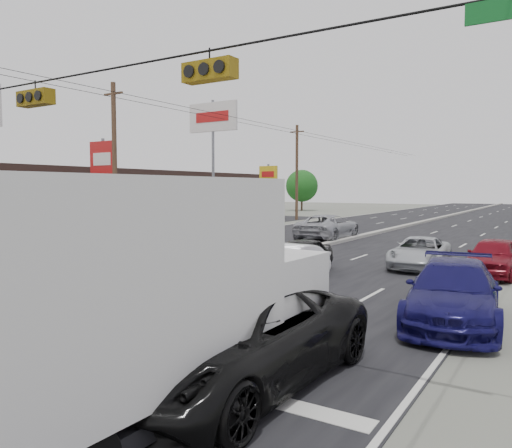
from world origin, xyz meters
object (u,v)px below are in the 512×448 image
object	(u,v)px
pole_sign_mid	(103,164)
red_sedan	(186,271)
queue_car_d	(453,293)
black_suv	(236,339)
pole_sign_billboard	(213,125)
queue_car_a	(299,256)
oncoming_far	(328,227)
pole_sign_far	(268,179)
utility_pole_left_b	(115,161)
queue_car_b	(285,265)
queue_car_e	(494,257)
oncoming_near	(202,244)
box_truck	(150,294)
queue_car_c	(420,253)
utility_pole_left_c	(297,172)
tree_left_far	(302,186)

from	to	relation	value
pole_sign_mid	red_sedan	world-z (taller)	pole_sign_mid
queue_car_d	black_suv	bearing A→B (deg)	-119.09
pole_sign_billboard	queue_car_a	world-z (taller)	pole_sign_billboard
oncoming_far	pole_sign_far	bearing A→B (deg)	-50.71
pole_sign_billboard	oncoming_far	xyz separation A→B (m)	(13.10, -4.92, -8.05)
utility_pole_left_b	pole_sign_far	size ratio (longest dim) A/B	1.67
pole_sign_far	red_sedan	bearing A→B (deg)	-63.33
queue_car_a	pole_sign_billboard	bearing A→B (deg)	132.26
utility_pole_left_b	pole_sign_mid	distance (m)	5.41
red_sedan	queue_car_a	size ratio (longest dim) A/B	1.00
red_sedan	queue_car_b	bearing A→B (deg)	53.17
queue_car_a	black_suv	bearing A→B (deg)	-70.67
red_sedan	queue_car_a	world-z (taller)	queue_car_a
oncoming_far	queue_car_e	bearing A→B (deg)	138.74
pole_sign_mid	pole_sign_far	xyz separation A→B (m)	(1.00, 22.00, -0.71)
pole_sign_far	black_suv	xyz separation A→B (m)	(23.23, -40.25, -3.59)
oncoming_near	pole_sign_mid	bearing A→B (deg)	-28.22
box_truck	queue_car_c	bearing A→B (deg)	91.84
utility_pole_left_c	oncoming_near	distance (m)	30.59
pole_sign_billboard	oncoming_near	distance (m)	21.97
queue_car_d	box_truck	bearing A→B (deg)	-118.72
queue_car_b	queue_car_e	xyz separation A→B (m)	(6.09, 5.65, 0.05)
red_sedan	queue_car_b	size ratio (longest dim) A/B	0.99
red_sedan	oncoming_near	size ratio (longest dim) A/B	0.76
pole_sign_billboard	pole_sign_far	world-z (taller)	pole_sign_billboard
box_truck	red_sedan	world-z (taller)	box_truck
utility_pole_left_b	queue_car_d	bearing A→B (deg)	-22.48
queue_car_a	queue_car_c	xyz separation A→B (m)	(3.70, 3.97, -0.05)
queue_car_e	oncoming_far	world-z (taller)	oncoming_far
utility_pole_left_c	oncoming_far	world-z (taller)	utility_pole_left_c
black_suv	queue_car_d	bearing A→B (deg)	70.36
queue_car_c	queue_car_e	world-z (taller)	queue_car_e
utility_pole_left_c	queue_car_a	size ratio (longest dim) A/B	2.46
utility_pole_left_b	oncoming_near	distance (m)	11.35
pole_sign_mid	queue_car_d	size ratio (longest dim) A/B	1.32
oncoming_near	queue_car_b	bearing A→B (deg)	150.09
pole_sign_billboard	black_suv	size ratio (longest dim) A/B	1.86
box_truck	utility_pole_left_c	bearing A→B (deg)	116.54
tree_left_far	red_sedan	bearing A→B (deg)	-66.82
utility_pole_left_b	utility_pole_left_c	world-z (taller)	same
pole_sign_mid	oncoming_far	distance (m)	16.96
queue_car_e	utility_pole_left_b	bearing A→B (deg)	179.49
tree_left_far	pole_sign_mid	bearing A→B (deg)	-83.21
box_truck	queue_car_e	distance (m)	16.00
box_truck	queue_car_c	world-z (taller)	box_truck
pole_sign_billboard	red_sedan	world-z (taller)	pole_sign_billboard
utility_pole_left_b	utility_pole_left_c	bearing A→B (deg)	90.00
utility_pole_left_b	pole_sign_mid	xyz separation A→B (m)	(-4.50, 3.00, 0.01)
queue_car_a	oncoming_near	world-z (taller)	oncoming_near
pole_sign_mid	box_truck	xyz separation A→B (m)	(23.70, -19.76, -3.30)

